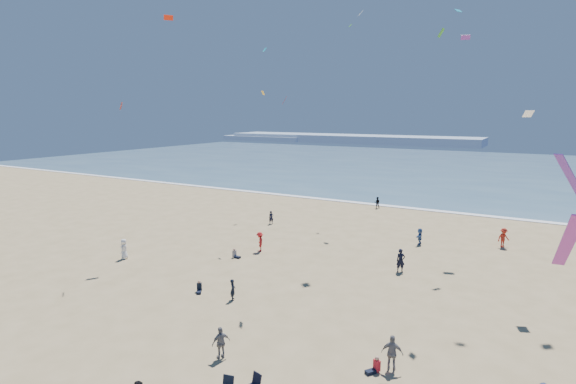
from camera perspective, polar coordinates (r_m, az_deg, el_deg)
The scene contains 8 objects.
ground at distance 24.19m, azimuth -14.73°, elevation -21.87°, with size 220.00×220.00×0.00m, color tan.
ocean at distance 111.08m, azimuth 21.96°, elevation 2.75°, with size 220.00×100.00×0.06m, color #476B84.
surf_line at distance 62.47m, azimuth 15.47°, elevation -2.01°, with size 220.00×1.20×0.08m, color white.
headland_far at distance 199.27m, azimuth 7.75°, elevation 6.73°, with size 110.00×20.00×3.20m, color #7A8EA8.
headland_near at distance 213.28m, azimuth -2.85°, elevation 6.85°, with size 40.00×14.00×2.00m, color #7A8EA8.
standing_flyers at distance 34.44m, azimuth 7.87°, elevation -10.11°, with size 33.39×46.93×1.91m.
seated_group at distance 26.65m, azimuth -5.46°, elevation -17.36°, with size 17.72×22.92×0.84m.
kites_aloft at distance 29.04m, azimuth 20.86°, elevation 13.80°, with size 43.47×41.10×28.95m.
Camera 1 is at (14.80, -14.36, 12.64)m, focal length 28.00 mm.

